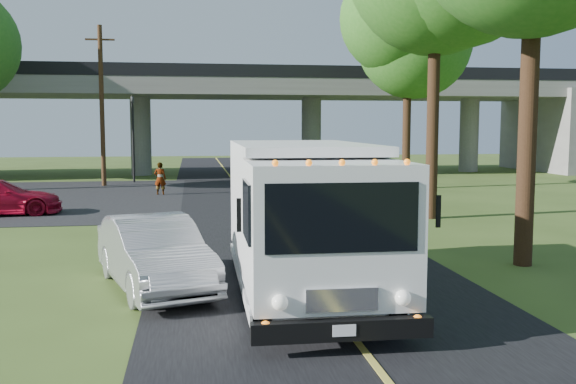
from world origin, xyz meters
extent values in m
plane|color=#384C1B|center=(0.00, 0.00, 0.00)|extent=(120.00, 120.00, 0.00)
cube|color=black|center=(0.00, 10.00, 0.01)|extent=(7.00, 90.00, 0.02)
cube|color=black|center=(-11.00, 18.00, 0.01)|extent=(16.00, 18.00, 0.01)
cube|color=gold|center=(0.00, 10.00, 0.03)|extent=(0.12, 90.00, 0.01)
cube|color=slate|center=(0.00, 32.00, 6.00)|extent=(50.00, 9.00, 1.20)
cube|color=black|center=(0.00, 27.60, 6.90)|extent=(50.00, 0.25, 0.80)
cube|color=black|center=(0.00, 36.40, 6.90)|extent=(50.00, 0.25, 0.80)
cube|color=slate|center=(25.00, 32.00, 3.00)|extent=(4.00, 10.00, 6.00)
cylinder|color=slate|center=(-6.00, 32.00, 2.70)|extent=(1.40, 1.40, 5.40)
cylinder|color=slate|center=(6.00, 32.00, 2.70)|extent=(1.40, 1.40, 5.40)
cylinder|color=slate|center=(18.00, 32.00, 2.70)|extent=(1.40, 1.40, 5.40)
cylinder|color=black|center=(-6.00, 26.00, 2.60)|extent=(0.14, 0.14, 5.20)
imported|color=black|center=(-6.00, 26.00, 4.60)|extent=(0.18, 0.22, 1.10)
cylinder|color=#472D19|center=(-7.50, 24.00, 4.50)|extent=(0.26, 0.26, 9.00)
cube|color=#472D19|center=(-7.50, 24.00, 8.20)|extent=(1.60, 0.10, 0.10)
cylinder|color=#382314|center=(5.50, 1.00, 3.50)|extent=(0.44, 0.44, 7.00)
cylinder|color=#382314|center=(6.20, 9.00, 3.85)|extent=(0.44, 0.44, 7.70)
cylinder|color=#382314|center=(9.00, 20.00, 3.32)|extent=(0.44, 0.44, 6.65)
sphere|color=#28671B|center=(9.00, 20.00, 8.20)|extent=(5.58, 5.58, 5.58)
sphere|color=#28671B|center=(9.50, 19.60, 8.50)|extent=(4.96, 4.96, 4.96)
cube|color=white|center=(-0.31, -0.05, 1.83)|extent=(2.69, 4.85, 2.46)
cube|color=white|center=(-0.36, -3.45, 1.72)|extent=(2.65, 2.00, 2.24)
cube|color=black|center=(-0.37, -4.41, 2.08)|extent=(2.30, 0.12, 1.04)
cube|color=black|center=(-0.37, -4.52, 0.42)|extent=(2.74, 0.23, 0.31)
cube|color=white|center=(-0.32, -0.49, 0.33)|extent=(2.71, 6.38, 0.20)
cylinder|color=black|center=(-1.47, -3.21, 0.49)|extent=(0.32, 0.99, 0.98)
cylinder|color=black|center=(0.76, -3.24, 0.49)|extent=(0.32, 0.99, 0.98)
cylinder|color=black|center=(-1.41, 1.38, 0.49)|extent=(0.32, 0.99, 0.98)
cylinder|color=black|center=(0.82, 1.35, 0.49)|extent=(0.32, 0.99, 0.98)
imported|color=gray|center=(-3.35, -0.01, 0.76)|extent=(2.88, 4.87, 1.52)
imported|color=gray|center=(-4.10, 18.69, 0.81)|extent=(0.65, 0.48, 1.63)
camera|label=1|loc=(-2.54, -13.51, 3.43)|focal=40.00mm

